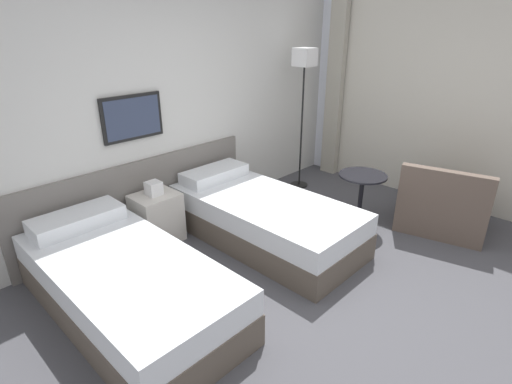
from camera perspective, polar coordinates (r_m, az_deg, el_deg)
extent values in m
plane|color=#47474C|center=(3.59, 11.17, -13.94)|extent=(16.00, 16.00, 0.00)
cube|color=silver|center=(4.45, -11.52, 12.52)|extent=(10.00, 0.06, 2.70)
cube|color=slate|center=(4.41, -15.92, -0.82)|extent=(2.70, 0.04, 0.83)
cube|color=black|center=(4.15, -17.25, 10.14)|extent=(0.64, 0.03, 0.44)
cube|color=#333D56|center=(4.13, -17.13, 10.11)|extent=(0.58, 0.01, 0.38)
cube|color=white|center=(5.30, 30.32, 11.55)|extent=(0.06, 4.62, 2.70)
cube|color=beige|center=(5.26, 30.12, 11.19)|extent=(0.03, 4.25, 2.64)
cube|color=#A8A393|center=(5.97, 11.23, 14.89)|extent=(0.10, 0.24, 2.64)
cube|color=brown|center=(3.42, -17.63, -14.13)|extent=(0.96, 2.04, 0.26)
cube|color=silver|center=(3.28, -18.14, -10.80)|extent=(0.95, 2.02, 0.21)
cube|color=silver|center=(3.85, -24.17, -3.60)|extent=(0.77, 0.34, 0.13)
cube|color=brown|center=(4.22, 1.29, -5.24)|extent=(0.96, 2.04, 0.26)
cube|color=silver|center=(4.11, 1.32, -2.32)|extent=(0.95, 2.02, 0.21)
cube|color=silver|center=(4.57, -5.95, 2.59)|extent=(0.77, 0.34, 0.13)
cube|color=beige|center=(4.27, -13.96, -3.62)|extent=(0.44, 0.38, 0.53)
cube|color=white|center=(4.14, -14.40, 0.51)|extent=(0.14, 0.14, 0.14)
cylinder|color=black|center=(5.69, 6.16, 1.05)|extent=(0.24, 0.24, 0.02)
cylinder|color=black|center=(5.43, 6.52, 8.98)|extent=(0.02, 0.02, 1.60)
cube|color=white|center=(5.29, 6.99, 18.59)|extent=(0.24, 0.24, 0.22)
cylinder|color=black|center=(4.71, 14.29, -4.51)|extent=(0.34, 0.34, 0.01)
cylinder|color=black|center=(4.58, 14.66, -1.20)|extent=(0.05, 0.05, 0.58)
cylinder|color=black|center=(4.47, 15.04, 2.31)|extent=(0.52, 0.52, 0.02)
cube|color=brown|center=(4.93, 25.10, -2.45)|extent=(0.94, 1.04, 0.38)
cube|color=brown|center=(4.48, 25.40, 0.41)|extent=(0.30, 0.88, 0.39)
cube|color=brown|center=(4.82, 30.30, -0.38)|extent=(0.65, 0.24, 0.18)
cube|color=brown|center=(4.86, 21.07, 1.51)|extent=(0.65, 0.24, 0.18)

